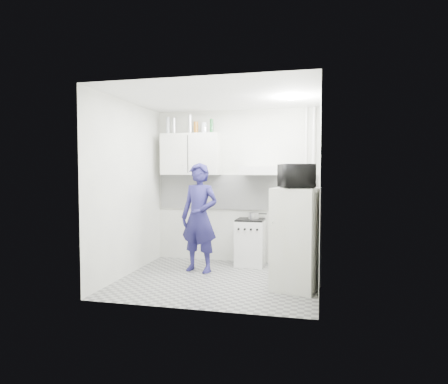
# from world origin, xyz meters

# --- Properties ---
(floor) EXTENTS (2.80, 2.80, 0.00)m
(floor) POSITION_xyz_m (0.00, 0.00, 0.00)
(floor) COLOR gray
(floor) RESTS_ON ground
(ceiling) EXTENTS (2.80, 2.80, 0.00)m
(ceiling) POSITION_xyz_m (0.00, 0.00, 2.60)
(ceiling) COLOR white
(ceiling) RESTS_ON wall_back
(wall_back) EXTENTS (2.80, 0.00, 2.80)m
(wall_back) POSITION_xyz_m (0.00, 1.25, 1.30)
(wall_back) COLOR silver
(wall_back) RESTS_ON floor
(wall_left) EXTENTS (0.00, 2.60, 2.60)m
(wall_left) POSITION_xyz_m (-1.40, 0.00, 1.30)
(wall_left) COLOR silver
(wall_left) RESTS_ON floor
(wall_right) EXTENTS (0.00, 2.60, 2.60)m
(wall_right) POSITION_xyz_m (1.40, 0.00, 1.30)
(wall_right) COLOR silver
(wall_right) RESTS_ON floor
(person) EXTENTS (0.69, 0.53, 1.69)m
(person) POSITION_xyz_m (-0.41, 0.42, 0.84)
(person) COLOR #1D1A4D
(person) RESTS_ON floor
(stove) EXTENTS (0.47, 0.47, 0.74)m
(stove) POSITION_xyz_m (0.30, 1.00, 0.37)
(stove) COLOR silver
(stove) RESTS_ON floor
(fridge) EXTENTS (0.67, 0.67, 1.34)m
(fridge) POSITION_xyz_m (1.10, -0.19, 0.67)
(fridge) COLOR beige
(fridge) RESTS_ON floor
(stove_top) EXTENTS (0.45, 0.45, 0.03)m
(stove_top) POSITION_xyz_m (0.30, 1.00, 0.76)
(stove_top) COLOR black
(stove_top) RESTS_ON stove
(saucepan) EXTENTS (0.18, 0.18, 0.10)m
(saucepan) POSITION_xyz_m (0.34, 1.07, 0.82)
(saucepan) COLOR silver
(saucepan) RESTS_ON stove_top
(microwave) EXTENTS (0.66, 0.54, 0.31)m
(microwave) POSITION_xyz_m (1.10, -0.19, 1.50)
(microwave) COLOR black
(microwave) RESTS_ON fridge
(bottle_a) EXTENTS (0.07, 0.07, 0.29)m
(bottle_a) POSITION_xyz_m (-1.17, 1.07, 2.35)
(bottle_a) COLOR #B2B7BC
(bottle_a) RESTS_ON upper_cabinet
(bottle_b) EXTENTS (0.07, 0.07, 0.28)m
(bottle_b) POSITION_xyz_m (-1.06, 1.07, 2.34)
(bottle_b) COLOR silver
(bottle_b) RESTS_ON upper_cabinet
(bottle_d) EXTENTS (0.07, 0.07, 0.32)m
(bottle_d) POSITION_xyz_m (-0.76, 1.07, 2.36)
(bottle_d) COLOR silver
(bottle_d) RESTS_ON upper_cabinet
(canister_a) EXTENTS (0.08, 0.08, 0.20)m
(canister_a) POSITION_xyz_m (-0.66, 1.07, 2.30)
(canister_a) COLOR brown
(canister_a) RESTS_ON upper_cabinet
(canister_b) EXTENTS (0.10, 0.10, 0.18)m
(canister_b) POSITION_xyz_m (-0.51, 1.07, 2.29)
(canister_b) COLOR #B2B7BC
(canister_b) RESTS_ON upper_cabinet
(bottle_e) EXTENTS (0.06, 0.06, 0.24)m
(bottle_e) POSITION_xyz_m (-0.38, 1.07, 2.32)
(bottle_e) COLOR #144C1E
(bottle_e) RESTS_ON upper_cabinet
(upper_cabinet) EXTENTS (1.00, 0.35, 0.70)m
(upper_cabinet) POSITION_xyz_m (-0.75, 1.07, 1.85)
(upper_cabinet) COLOR beige
(upper_cabinet) RESTS_ON wall_back
(range_hood) EXTENTS (0.60, 0.50, 0.14)m
(range_hood) POSITION_xyz_m (0.45, 1.00, 1.57)
(range_hood) COLOR silver
(range_hood) RESTS_ON wall_back
(backsplash) EXTENTS (2.74, 0.03, 0.60)m
(backsplash) POSITION_xyz_m (0.00, 1.24, 1.20)
(backsplash) COLOR white
(backsplash) RESTS_ON wall_back
(pipe_a) EXTENTS (0.05, 0.05, 2.60)m
(pipe_a) POSITION_xyz_m (1.30, 1.17, 1.30)
(pipe_a) COLOR silver
(pipe_a) RESTS_ON floor
(pipe_b) EXTENTS (0.04, 0.04, 2.60)m
(pipe_b) POSITION_xyz_m (1.18, 1.17, 1.30)
(pipe_b) COLOR silver
(pipe_b) RESTS_ON floor
(ceiling_spot_fixture) EXTENTS (0.10, 0.10, 0.02)m
(ceiling_spot_fixture) POSITION_xyz_m (1.00, 0.20, 2.57)
(ceiling_spot_fixture) COLOR white
(ceiling_spot_fixture) RESTS_ON ceiling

